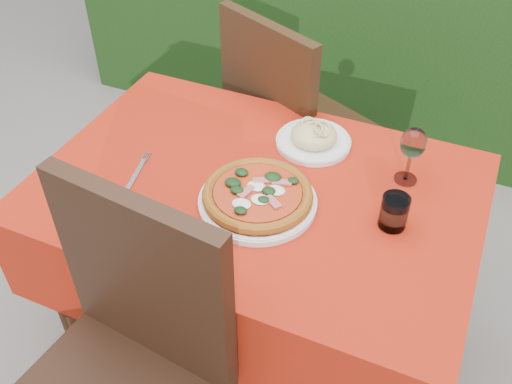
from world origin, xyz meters
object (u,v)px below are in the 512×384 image
at_px(chair_near, 124,364).
at_px(pasta_plate, 314,138).
at_px(pizza_plate, 258,197).
at_px(chair_far, 287,119).
at_px(water_glass, 394,213).
at_px(wine_glass, 413,145).
at_px(fork, 136,174).

height_order(chair_near, pasta_plate, chair_near).
bearing_deg(pizza_plate, chair_near, -104.69).
distance_m(pizza_plate, pasta_plate, 0.33).
height_order(chair_far, water_glass, chair_far).
distance_m(pasta_plate, water_glass, 0.40).
height_order(chair_far, pasta_plate, chair_far).
xyz_separation_m(wine_glass, fork, (-0.73, -0.29, -0.12)).
relative_size(pasta_plate, wine_glass, 1.31).
height_order(chair_near, chair_far, chair_near).
xyz_separation_m(chair_far, fork, (-0.21, -0.69, 0.18)).
height_order(wine_glass, fork, wine_glass).
height_order(chair_far, pizza_plate, chair_far).
xyz_separation_m(water_glass, wine_glass, (-0.01, 0.20, 0.08)).
distance_m(pasta_plate, fork, 0.55).
xyz_separation_m(chair_near, pizza_plate, (0.13, 0.50, 0.18)).
xyz_separation_m(chair_near, pasta_plate, (0.18, 0.83, 0.17)).
bearing_deg(chair_far, chair_near, 116.17).
relative_size(pasta_plate, fork, 1.25).
height_order(chair_near, pizza_plate, chair_near).
bearing_deg(pizza_plate, water_glass, 10.67).
bearing_deg(pasta_plate, chair_near, -102.25).
bearing_deg(pizza_plate, pasta_plate, 81.61).
bearing_deg(chair_far, fork, 97.21).
distance_m(pizza_plate, water_glass, 0.37).
relative_size(chair_far, pizza_plate, 3.06).
relative_size(chair_far, water_glass, 10.38).
bearing_deg(water_glass, pizza_plate, -169.33).
bearing_deg(wine_glass, pasta_plate, 169.39).
bearing_deg(pizza_plate, wine_glass, 37.40).
height_order(chair_near, fork, chair_near).
relative_size(pizza_plate, fork, 1.74).
xyz_separation_m(pizza_plate, fork, (-0.38, -0.03, -0.03)).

